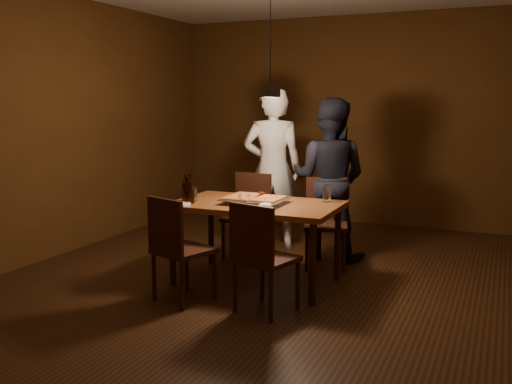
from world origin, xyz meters
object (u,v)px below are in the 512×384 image
at_px(dining_table, 256,211).
at_px(chair_far_right, 326,213).
at_px(chair_far_left, 249,207).
at_px(chair_near_left, 176,240).
at_px(chair_near_right, 260,248).
at_px(diner_white, 273,169).
at_px(diner_dark, 329,179).
at_px(beer_bottle_a, 186,188).
at_px(plate_slice, 176,204).
at_px(pizza_tray, 255,201).
at_px(beer_bottle_b, 190,188).
at_px(pendant_lamp, 270,90).

distance_m(dining_table, chair_far_right, 0.93).
height_order(chair_far_left, chair_near_left, same).
xyz_separation_m(chair_far_left, chair_near_right, (0.79, -1.54, 0.00)).
distance_m(diner_white, diner_dark, 0.72).
bearing_deg(chair_near_left, dining_table, 81.75).
height_order(beer_bottle_a, plate_slice, beer_bottle_a).
relative_size(chair_near_left, pizza_tray, 0.97).
bearing_deg(chair_near_left, pizza_tray, 80.40).
height_order(chair_near_left, chair_near_right, same).
bearing_deg(dining_table, chair_far_left, 118.40).
bearing_deg(chair_far_left, beer_bottle_a, 82.78).
distance_m(dining_table, pizza_tray, 0.10).
distance_m(beer_bottle_b, diner_white, 1.52).
distance_m(diner_white, pendant_lamp, 1.58).
xyz_separation_m(dining_table, plate_slice, (-0.61, -0.38, 0.08)).
bearing_deg(pendant_lamp, chair_far_left, 125.27).
bearing_deg(plate_slice, chair_near_right, -19.58).
bearing_deg(chair_near_right, pendant_lamp, 121.34).
relative_size(chair_far_left, pizza_tray, 0.88).
xyz_separation_m(diner_dark, pendant_lamp, (-0.22, -1.11, 0.91)).
height_order(chair_far_right, chair_near_right, same).
bearing_deg(pizza_tray, chair_near_left, -113.14).
relative_size(beer_bottle_a, diner_dark, 0.15).
height_order(dining_table, pizza_tray, pizza_tray).
distance_m(chair_near_right, diner_white, 2.13).
height_order(dining_table, chair_near_left, chair_near_left).
relative_size(dining_table, beer_bottle_a, 5.71).
bearing_deg(plate_slice, chair_far_left, 81.65).
distance_m(dining_table, diner_white, 1.31).
xyz_separation_m(chair_far_left, diner_dark, (0.79, 0.30, 0.31)).
bearing_deg(diner_dark, beer_bottle_b, 56.99).
bearing_deg(chair_far_left, plate_slice, 82.35).
bearing_deg(diner_white, chair_far_left, 57.43).
distance_m(dining_table, pendant_lamp, 1.09).
height_order(chair_near_right, plate_slice, chair_near_right).
xyz_separation_m(chair_near_left, plate_slice, (-0.23, 0.38, 0.22)).
relative_size(dining_table, chair_far_right, 2.88).
distance_m(chair_near_right, diner_dark, 1.87).
xyz_separation_m(chair_far_left, diner_white, (0.09, 0.43, 0.37)).
height_order(chair_far_left, plate_slice, chair_far_left).
relative_size(diner_white, pendant_lamp, 1.65).
bearing_deg(beer_bottle_a, dining_table, 23.30).
bearing_deg(chair_far_left, chair_near_right, 117.96).
bearing_deg(dining_table, chair_far_right, 62.68).
bearing_deg(chair_near_right, dining_table, 130.58).
bearing_deg(plate_slice, pizza_tray, 29.53).
xyz_separation_m(chair_far_left, pendant_lamp, (0.57, -0.81, 1.22)).
xyz_separation_m(beer_bottle_a, pendant_lamp, (0.72, 0.25, 0.88)).
bearing_deg(diner_dark, chair_far_right, 102.26).
distance_m(diner_dark, pendant_lamp, 1.45).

